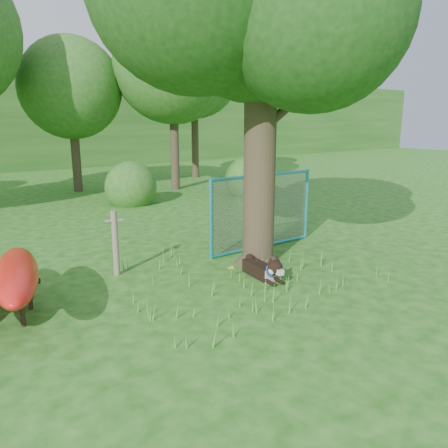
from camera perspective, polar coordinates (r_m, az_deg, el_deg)
ground at (r=7.34m, az=4.46°, el=-9.58°), size 80.00×80.00×0.00m
wooden_post at (r=8.40m, az=-14.01°, el=-2.22°), size 0.34×0.14×1.24m
husky_dog at (r=8.12m, az=5.30°, el=-5.89°), size 0.41×1.19×0.53m
fence_section at (r=9.91m, az=5.07°, el=1.67°), size 2.94×0.09×2.86m
wildflower_clump at (r=8.11m, az=0.96°, el=-5.86°), size 0.11×0.10×0.23m
bg_tree_c at (r=19.06m, az=-19.39°, el=16.38°), size 4.00×4.00×6.12m
bg_tree_d at (r=18.78m, az=-6.74°, el=20.06°), size 4.80×4.80×7.50m
bg_tree_e at (r=22.91m, az=-3.93°, el=19.25°), size 4.60×4.60×7.55m
shrub_right at (r=17.30m, az=3.10°, el=3.81°), size 1.80×1.80×1.80m
shrub_mid at (r=15.74m, az=-11.97°, el=2.59°), size 1.80×1.80×1.80m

